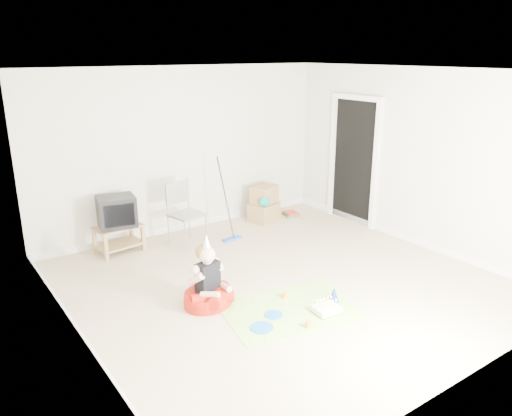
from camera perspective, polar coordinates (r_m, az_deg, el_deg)
ground at (r=6.42m, az=2.82°, el=-8.41°), size 5.00×5.00×0.00m
doorway_recess at (r=8.53m, az=11.16°, el=5.15°), size 0.02×0.90×2.05m
tv_stand at (r=7.49m, az=-15.41°, el=-3.14°), size 0.69×0.48×0.40m
crt_tv at (r=7.37m, az=-15.64°, el=-0.37°), size 0.58×0.51×0.44m
folding_chair at (r=7.49m, az=-7.92°, el=-0.74°), size 0.53×0.51×0.99m
cardboard_boxes at (r=8.54m, az=0.93°, el=0.43°), size 0.58×0.52×0.61m
floor_mop at (r=7.68m, az=-2.79°, el=-1.85°), size 0.32×0.42×1.25m
book_pile at (r=8.91m, az=4.02°, el=-0.66°), size 0.29×0.33×0.06m
seated_woman at (r=5.83m, az=-5.50°, el=-9.27°), size 0.73×0.73×0.86m
party_mat at (r=5.79m, az=3.88°, el=-11.50°), size 1.68×1.36×0.01m
birthday_cake at (r=5.75m, az=8.05°, el=-11.44°), size 0.30×0.24×0.14m
blue_plate_near at (r=5.66m, az=2.02°, el=-12.10°), size 0.24×0.24×0.01m
blue_plate_far at (r=5.42m, az=0.68°, el=-13.50°), size 0.34×0.34×0.01m
orange_cup_near at (r=6.01m, az=3.32°, el=-9.89°), size 0.07×0.07×0.07m
orange_cup_far at (r=5.45m, az=5.97°, el=-13.05°), size 0.08×0.08×0.07m
blue_party_hat at (r=5.97m, az=8.90°, el=-9.73°), size 0.16×0.16×0.18m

